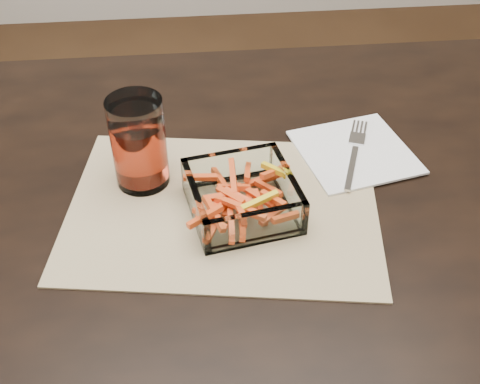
% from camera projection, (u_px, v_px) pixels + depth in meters
% --- Properties ---
extents(dining_table, '(1.60, 0.90, 0.75)m').
position_uv_depth(dining_table, '(280.00, 232.00, 0.97)').
color(dining_table, black).
rests_on(dining_table, ground).
extents(placemat, '(0.50, 0.40, 0.00)m').
position_uv_depth(placemat, '(223.00, 207.00, 0.88)').
color(placemat, tan).
rests_on(placemat, dining_table).
extents(glass_bowl, '(0.17, 0.17, 0.06)m').
position_uv_depth(glass_bowl, '(242.00, 198.00, 0.86)').
color(glass_bowl, white).
rests_on(glass_bowl, placemat).
extents(tumbler, '(0.08, 0.08, 0.14)m').
position_uv_depth(tumbler, '(139.00, 145.00, 0.88)').
color(tumbler, white).
rests_on(tumbler, placemat).
extents(napkin, '(0.21, 0.21, 0.00)m').
position_uv_depth(napkin, '(355.00, 152.00, 0.98)').
color(napkin, white).
rests_on(napkin, placemat).
extents(fork, '(0.08, 0.18, 0.00)m').
position_uv_depth(fork, '(355.00, 151.00, 0.97)').
color(fork, silver).
rests_on(fork, napkin).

